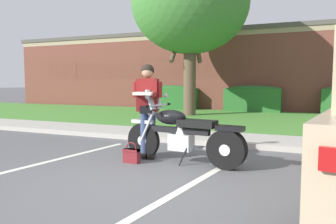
{
  "coord_description": "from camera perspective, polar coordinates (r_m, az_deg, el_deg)",
  "views": [
    {
      "loc": [
        2.18,
        -4.0,
        1.38
      ],
      "look_at": [
        -0.19,
        1.47,
        0.85
      ],
      "focal_mm": 35.74,
      "sensor_mm": 36.0,
      "label": 1
    }
  ],
  "objects": [
    {
      "name": "ground_plane",
      "position": [
        4.76,
        -5.03,
        -11.81
      ],
      "size": [
        140.0,
        140.0,
        0.0
      ],
      "primitive_type": "plane",
      "color": "#565659"
    },
    {
      "name": "curb_strip",
      "position": [
        7.45,
        6.08,
        -5.16
      ],
      "size": [
        60.0,
        0.2,
        0.12
      ],
      "primitive_type": "cube",
      "color": "#ADA89E",
      "rests_on": "ground"
    },
    {
      "name": "concrete_walk",
      "position": [
        8.25,
        7.85,
        -4.31
      ],
      "size": [
        60.0,
        1.5,
        0.08
      ],
      "primitive_type": "cube",
      "color": "#ADA89E",
      "rests_on": "ground"
    },
    {
      "name": "grass_lawn",
      "position": [
        12.43,
        13.22,
        -1.29
      ],
      "size": [
        60.0,
        7.13,
        0.06
      ],
      "primitive_type": "cube",
      "color": "#478433",
      "rests_on": "ground"
    },
    {
      "name": "stall_stripe_0",
      "position": [
        6.11,
        -21.36,
        -8.29
      ],
      "size": [
        0.7,
        4.38,
        0.01
      ],
      "primitive_type": "cube",
      "rotation": [
        0.0,
        0.0,
        -0.13
      ],
      "color": "silver",
      "rests_on": "ground"
    },
    {
      "name": "stall_stripe_1",
      "position": [
        4.65,
        4.11,
        -12.14
      ],
      "size": [
        0.7,
        4.38,
        0.01
      ],
      "primitive_type": "cube",
      "rotation": [
        0.0,
        0.0,
        -0.13
      ],
      "color": "silver",
      "rests_on": "ground"
    },
    {
      "name": "motorcycle",
      "position": [
        5.68,
        3.17,
        -3.95
      ],
      "size": [
        2.24,
        0.82,
        1.26
      ],
      "color": "black",
      "rests_on": "ground"
    },
    {
      "name": "rider_person",
      "position": [
        6.0,
        -3.52,
        1.51
      ],
      "size": [
        0.54,
        0.64,
        1.7
      ],
      "color": "black",
      "rests_on": "ground"
    },
    {
      "name": "handbag",
      "position": [
        5.81,
        -6.26,
        -7.21
      ],
      "size": [
        0.28,
        0.13,
        0.36
      ],
      "color": "maroon",
      "rests_on": "ground"
    },
    {
      "name": "shade_tree",
      "position": [
        13.85,
        3.79,
        17.89
      ],
      "size": [
        4.64,
        4.64,
        6.45
      ],
      "color": "brown",
      "rests_on": "ground"
    },
    {
      "name": "hedge_left",
      "position": [
        16.98,
        -0.15,
        2.63
      ],
      "size": [
        3.11,
        0.9,
        1.24
      ],
      "color": "#286028",
      "rests_on": "ground"
    },
    {
      "name": "hedge_center_left",
      "position": [
        15.76,
        14.25,
        2.28
      ],
      "size": [
        2.51,
        0.9,
        1.24
      ],
      "color": "#286028",
      "rests_on": "ground"
    },
    {
      "name": "brick_building",
      "position": [
        22.17,
        13.06,
        6.59
      ],
      "size": [
        25.7,
        12.03,
        4.02
      ],
      "color": "brown",
      "rests_on": "ground"
    }
  ]
}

